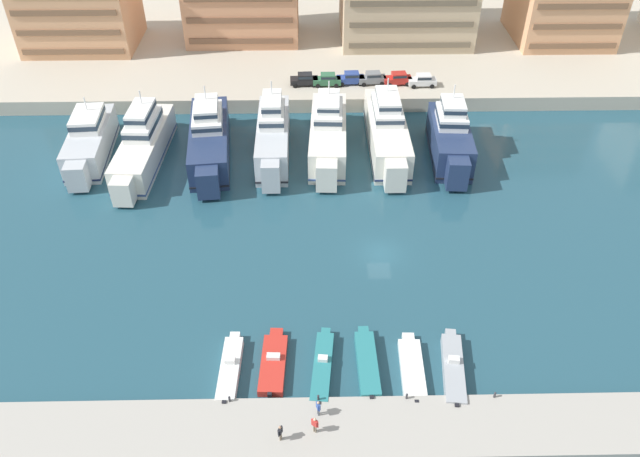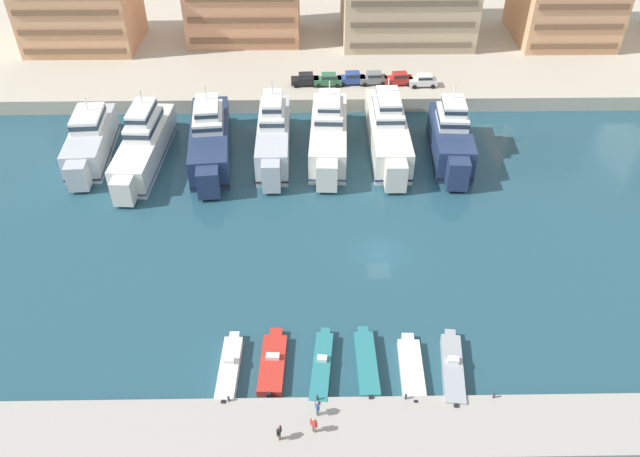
# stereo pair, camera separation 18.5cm
# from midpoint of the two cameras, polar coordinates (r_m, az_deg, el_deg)

# --- Properties ---
(ground_plane) EXTENTS (400.00, 400.00, 0.00)m
(ground_plane) POSITION_cam_midpoint_polar(r_m,az_deg,el_deg) (66.89, 5.62, -2.30)
(ground_plane) COLOR #234C5B
(quay_promenade) EXTENTS (180.00, 70.00, 2.13)m
(quay_promenade) POSITION_cam_midpoint_polar(r_m,az_deg,el_deg) (123.80, 2.70, 18.74)
(quay_promenade) COLOR #BCB29E
(quay_promenade) RESTS_ON ground
(pier_dock) EXTENTS (120.00, 5.61, 0.79)m
(pier_dock) POSITION_cam_midpoint_polar(r_m,az_deg,el_deg) (52.51, 7.90, -17.68)
(pier_dock) COLOR #A8A399
(pier_dock) RESTS_ON ground
(yacht_silver_far_left) EXTENTS (5.37, 16.89, 7.43)m
(yacht_silver_far_left) POSITION_cam_midpoint_polar(r_m,az_deg,el_deg) (86.06, -20.20, 7.54)
(yacht_silver_far_left) COLOR silver
(yacht_silver_far_left) RESTS_ON ground
(yacht_ivory_left) EXTENTS (5.27, 20.20, 8.73)m
(yacht_ivory_left) POSITION_cam_midpoint_polar(r_m,az_deg,el_deg) (82.91, -15.76, 7.48)
(yacht_ivory_left) COLOR silver
(yacht_ivory_left) RESTS_ON ground
(yacht_navy_mid_left) EXTENTS (6.43, 20.20, 8.67)m
(yacht_navy_mid_left) POSITION_cam_midpoint_polar(r_m,az_deg,el_deg) (82.09, -9.99, 8.13)
(yacht_navy_mid_left) COLOR navy
(yacht_navy_mid_left) RESTS_ON ground
(yacht_silver_center_left) EXTENTS (4.13, 18.54, 9.22)m
(yacht_silver_center_left) POSITION_cam_midpoint_polar(r_m,az_deg,el_deg) (81.37, -4.21, 8.51)
(yacht_silver_center_left) COLOR silver
(yacht_silver_center_left) RESTS_ON ground
(yacht_ivory_center) EXTENTS (5.42, 19.63, 8.75)m
(yacht_ivory_center) POSITION_cam_midpoint_polar(r_m,az_deg,el_deg) (81.92, 0.87, 8.72)
(yacht_ivory_center) COLOR silver
(yacht_ivory_center) RESTS_ON ground
(yacht_ivory_center_right) EXTENTS (4.68, 20.77, 8.77)m
(yacht_ivory_center_right) POSITION_cam_midpoint_polar(r_m,az_deg,el_deg) (82.88, 6.28, 8.86)
(yacht_ivory_center_right) COLOR silver
(yacht_ivory_center_right) RESTS_ON ground
(yacht_navy_mid_right) EXTENTS (5.39, 16.23, 9.20)m
(yacht_navy_mid_right) POSITION_cam_midpoint_polar(r_m,az_deg,el_deg) (82.19, 11.95, 8.06)
(yacht_navy_mid_right) COLOR navy
(yacht_navy_mid_right) RESTS_ON ground
(motorboat_white_far_left) EXTENTS (1.86, 7.78, 1.38)m
(motorboat_white_far_left) POSITION_cam_midpoint_polar(r_m,az_deg,el_deg) (56.01, -8.18, -12.52)
(motorboat_white_far_left) COLOR white
(motorboat_white_far_left) RESTS_ON ground
(motorboat_red_left) EXTENTS (2.43, 7.50, 1.13)m
(motorboat_red_left) POSITION_cam_midpoint_polar(r_m,az_deg,el_deg) (56.10, -4.25, -12.13)
(motorboat_red_left) COLOR red
(motorboat_red_left) RESTS_ON ground
(motorboat_teal_mid_left) EXTENTS (2.29, 8.41, 1.22)m
(motorboat_teal_mid_left) POSITION_cam_midpoint_polar(r_m,az_deg,el_deg) (55.62, 0.25, -12.51)
(motorboat_teal_mid_left) COLOR teal
(motorboat_teal_mid_left) RESTS_ON ground
(motorboat_teal_center_left) EXTENTS (1.85, 7.94, 0.96)m
(motorboat_teal_center_left) POSITION_cam_midpoint_polar(r_m,az_deg,el_deg) (55.91, 4.37, -12.22)
(motorboat_teal_center_left) COLOR teal
(motorboat_teal_center_left) RESTS_ON ground
(motorboat_white_center) EXTENTS (2.17, 7.68, 0.81)m
(motorboat_white_center) POSITION_cam_midpoint_polar(r_m,az_deg,el_deg) (56.12, 8.44, -12.60)
(motorboat_white_center) COLOR white
(motorboat_white_center) RESTS_ON ground
(motorboat_grey_center_right) EXTENTS (2.56, 8.41, 1.49)m
(motorboat_grey_center_right) POSITION_cam_midpoint_polar(r_m,az_deg,el_deg) (56.56, 12.11, -12.44)
(motorboat_grey_center_right) COLOR #9EA3A8
(motorboat_grey_center_right) RESTS_ON ground
(car_black_far_left) EXTENTS (4.17, 2.06, 1.80)m
(car_black_far_left) POSITION_cam_midpoint_polar(r_m,az_deg,el_deg) (94.83, -1.30, 13.51)
(car_black_far_left) COLOR black
(car_black_far_left) RESTS_ON quay_promenade
(car_green_left) EXTENTS (4.11, 1.94, 1.80)m
(car_green_left) POSITION_cam_midpoint_polar(r_m,az_deg,el_deg) (94.73, 0.80, 13.49)
(car_green_left) COLOR #2D6642
(car_green_left) RESTS_ON quay_promenade
(car_blue_mid_left) EXTENTS (4.19, 2.10, 1.80)m
(car_blue_mid_left) POSITION_cam_midpoint_polar(r_m,az_deg,el_deg) (95.29, 2.99, 13.60)
(car_blue_mid_left) COLOR #28428E
(car_blue_mid_left) RESTS_ON quay_promenade
(car_grey_center_left) EXTENTS (4.23, 2.20, 1.80)m
(car_grey_center_left) POSITION_cam_midpoint_polar(r_m,az_deg,el_deg) (95.53, 4.96, 13.58)
(car_grey_center_left) COLOR slate
(car_grey_center_left) RESTS_ON quay_promenade
(car_red_center) EXTENTS (4.23, 2.20, 1.80)m
(car_red_center) POSITION_cam_midpoint_polar(r_m,az_deg,el_deg) (95.75, 7.29, 13.47)
(car_red_center) COLOR red
(car_red_center) RESTS_ON quay_promenade
(car_white_center_right) EXTENTS (4.14, 2.01, 1.80)m
(car_white_center_right) POSITION_cam_midpoint_polar(r_m,az_deg,el_deg) (95.73, 9.51, 13.24)
(car_white_center_right) COLOR white
(car_white_center_right) RESTS_ON quay_promenade
(pedestrian_near_edge) EXTENTS (0.37, 0.61, 1.67)m
(pedestrian_near_edge) POSITION_cam_midpoint_polar(r_m,az_deg,el_deg) (51.50, -0.14, -16.01)
(pedestrian_near_edge) COLOR #4C515B
(pedestrian_near_edge) RESTS_ON pier_dock
(pedestrian_mid_deck) EXTENTS (0.57, 0.46, 1.73)m
(pedestrian_mid_deck) POSITION_cam_midpoint_polar(r_m,az_deg,el_deg) (50.59, -0.47, -17.44)
(pedestrian_mid_deck) COLOR #7A6B56
(pedestrian_mid_deck) RESTS_ON pier_dock
(pedestrian_far_side) EXTENTS (0.39, 0.61, 1.69)m
(pedestrian_far_side) POSITION_cam_midpoint_polar(r_m,az_deg,el_deg) (50.35, -3.64, -18.04)
(pedestrian_far_side) COLOR #7A6B56
(pedestrian_far_side) RESTS_ON pier_dock
(bollard_west) EXTENTS (0.20, 0.20, 0.61)m
(bollard_west) POSITION_cam_midpoint_polar(r_m,az_deg,el_deg) (53.30, -8.26, -15.13)
(bollard_west) COLOR #2D2D33
(bollard_west) RESTS_ON pier_dock
(bollard_west_mid) EXTENTS (0.20, 0.20, 0.61)m
(bollard_west_mid) POSITION_cam_midpoint_polar(r_m,az_deg,el_deg) (52.85, -0.14, -15.18)
(bollard_west_mid) COLOR #2D2D33
(bollard_west_mid) RESTS_ON pier_dock
(bollard_east_mid) EXTENTS (0.20, 0.20, 0.61)m
(bollard_east_mid) POSITION_cam_midpoint_polar(r_m,az_deg,el_deg) (53.39, 7.96, -14.95)
(bollard_east_mid) COLOR #2D2D33
(bollard_east_mid) RESTS_ON pier_dock
(bollard_east) EXTENTS (0.20, 0.20, 0.61)m
(bollard_east) POSITION_cam_midpoint_polar(r_m,az_deg,el_deg) (54.90, 15.73, -14.45)
(bollard_east) COLOR #2D2D33
(bollard_east) RESTS_ON pier_dock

